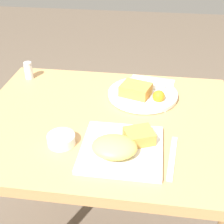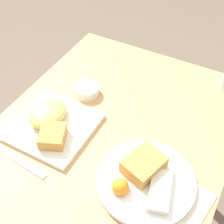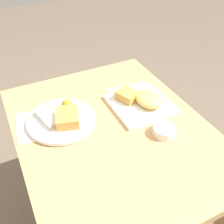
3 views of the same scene
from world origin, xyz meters
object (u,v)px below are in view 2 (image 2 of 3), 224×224
at_px(sauce_ramekin, 87,90).
at_px(plate_oval_far, 145,178).
at_px(butter_knife, 20,161).
at_px(plate_square_near, 51,122).

bearing_deg(sauce_ramekin, plate_oval_far, 54.56).
distance_m(sauce_ramekin, butter_knife, 0.32).
height_order(plate_oval_far, butter_knife, plate_oval_far).
distance_m(plate_square_near, sauce_ramekin, 0.18).
bearing_deg(plate_oval_far, butter_knife, -72.61).
height_order(plate_oval_far, sauce_ramekin, plate_oval_far).
bearing_deg(butter_knife, plate_oval_far, 23.36).
xyz_separation_m(plate_square_near, plate_oval_far, (0.04, 0.32, -0.00)).
xyz_separation_m(plate_oval_far, butter_knife, (0.10, -0.33, -0.02)).
bearing_deg(plate_square_near, plate_oval_far, 82.82).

